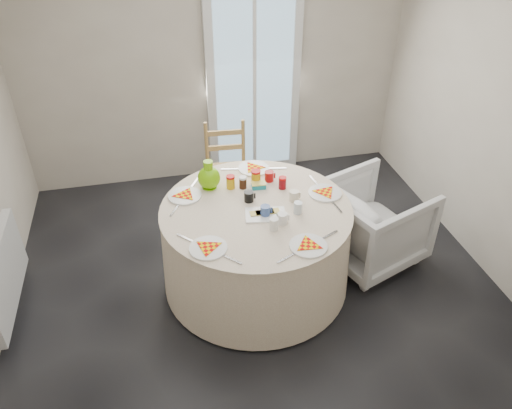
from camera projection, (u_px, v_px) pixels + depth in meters
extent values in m
plane|color=black|center=(258.00, 289.00, 4.21)|extent=(4.00, 4.00, 0.00)
cube|color=#BCB5A3|center=(214.00, 61.00, 5.08)|extent=(4.00, 0.02, 2.60)
cube|color=#BCB5A3|center=(511.00, 126.00, 3.84)|extent=(0.02, 4.00, 2.60)
cube|color=silver|center=(254.00, 83.00, 5.25)|extent=(1.00, 0.08, 2.10)
cube|color=silver|center=(5.00, 275.00, 3.80)|extent=(0.07, 1.00, 0.55)
cylinder|color=beige|center=(256.00, 247.00, 4.08)|extent=(1.54, 1.54, 0.78)
imported|color=silver|center=(372.00, 221.00, 4.35)|extent=(0.98, 1.01, 0.82)
cube|color=teal|center=(258.00, 185.00, 4.09)|extent=(0.12, 0.09, 0.05)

